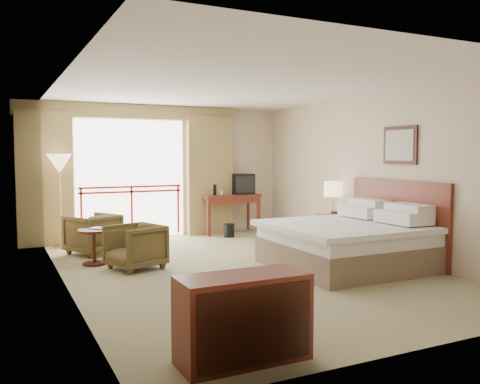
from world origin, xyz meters
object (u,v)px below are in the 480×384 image
floor_lamp (59,167)px  dresser (243,318)px  desk (228,203)px  side_table (94,241)px  table_lamp (333,190)px  wastebasket (229,230)px  nightstand (334,231)px  armchair_far (93,254)px  armchair_near (136,269)px  bed (349,243)px  tv (242,184)px

floor_lamp → dresser: (0.74, -6.04, -1.11)m
desk → side_table: desk is taller
table_lamp → wastebasket: (-1.22, 1.88, -0.93)m
side_table → table_lamp: bearing=-5.8°
nightstand → floor_lamp: (-4.48, 2.21, 1.17)m
nightstand → armchair_far: bearing=162.0°
nightstand → table_lamp: (0.00, 0.05, 0.76)m
desk → side_table: 3.83m
floor_lamp → dresser: 6.18m
table_lamp → armchair_near: size_ratio=0.80×
table_lamp → armchair_near: bearing=-177.9°
side_table → floor_lamp: 2.07m
bed → nightstand: bed is taller
bed → floor_lamp: floor_lamp is taller
table_lamp → floor_lamp: 4.99m
tv → nightstand: bearing=-57.4°
desk → dresser: 6.94m
desk → side_table: size_ratio=2.35×
bed → side_table: bearing=151.5°
nightstand → wastebasket: 2.29m
armchair_far → floor_lamp: (-0.42, 0.84, 1.48)m
tv → armchair_near: size_ratio=0.67×
desk → wastebasket: size_ratio=4.67×
desk → floor_lamp: floor_lamp is taller
floor_lamp → bed: bearing=-44.0°
bed → wastebasket: 3.36m
armchair_far → side_table: 0.98m
table_lamp → armchair_far: size_ratio=0.77×
tv → dresser: tv is taller
desk → table_lamp: bearing=-70.1°
wastebasket → floor_lamp: 3.53m
bed → desk: size_ratio=1.66×
bed → table_lamp: bearing=62.1°
wastebasket → desk: bearing=67.2°
wastebasket → nightstand: bearing=-57.7°
bed → tv: 3.91m
table_lamp → desk: (-0.97, 2.48, -0.41)m
wastebasket → dresser: size_ratio=0.25×
bed → armchair_near: bearing=156.1°
armchair_far → side_table: size_ratio=1.39×
wastebasket → floor_lamp: (-3.26, 0.27, 1.34)m
armchair_near → dresser: 3.76m
table_lamp → armchair_far: bearing=162.0°
table_lamp → floor_lamp: bearing=154.3°
table_lamp → side_table: size_ratio=1.07×
bed → dresser: size_ratio=1.95×
bed → desk: (-0.21, 3.91, 0.28)m
armchair_far → dresser: size_ratio=0.70×
armchair_near → floor_lamp: 2.84m
bed → armchair_far: bearing=140.1°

